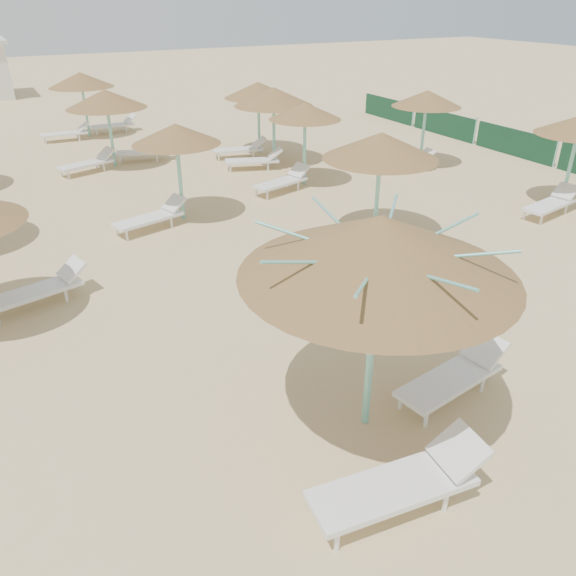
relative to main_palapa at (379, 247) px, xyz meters
name	(u,v)px	position (x,y,z in m)	size (l,w,h in m)	color
ground	(369,421)	(0.05, -0.03, -2.85)	(120.00, 120.00, 0.00)	tan
main_palapa	(379,247)	(0.00, 0.00, 0.00)	(3.65, 3.65, 3.27)	#73C8BA
lounger_main_a	(403,482)	(-0.50, -1.49, -2.46)	(2.31, 0.91, 0.82)	white
lounger_main_b	(455,375)	(1.62, -0.11, -2.49)	(2.13, 0.93, 0.75)	white
palapa_field	(187,117)	(1.47, 11.70, -0.54)	(19.76, 18.61, 2.72)	#73C8BA
windbreak_fence	(515,143)	(14.05, 9.92, -2.35)	(0.08, 19.84, 1.10)	#1A4E36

